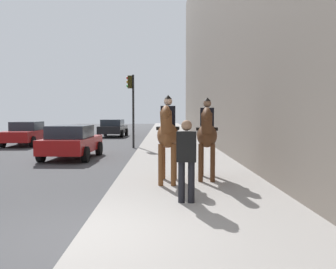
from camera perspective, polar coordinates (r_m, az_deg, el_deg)
The scene contains 8 objects.
sidewalk_slab at distance 5.64m, azimuth 7.20°, elevation -16.24°, with size 120.00×4.13×0.12m, color gray.
mounted_horse_near at distance 9.26m, azimuth -0.03°, elevation 0.11°, with size 2.15×0.66×2.32m.
mounted_horse_far at distance 9.83m, azimuth 6.31°, elevation 0.08°, with size 2.15×0.76×2.28m.
pedestrian_greeting at distance 7.24m, azimuth 3.00°, elevation -3.40°, with size 0.30×0.43×1.70m.
car_near_lane at distance 15.71m, azimuth -15.29°, elevation -1.10°, with size 3.93×2.15×1.44m.
car_mid_lane at distance 29.73m, azimuth -8.87°, elevation 1.09°, with size 4.12×2.20×1.44m.
car_far_lane at distance 23.24m, azimuth -21.92°, elevation 0.20°, with size 4.48×2.04×1.44m.
traffic_light_near_curb at distance 19.95m, azimuth -5.88°, elevation 5.66°, with size 0.20×0.44×4.10m.
Camera 1 is at (-5.26, -1.30, 1.96)m, focal length 37.77 mm.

